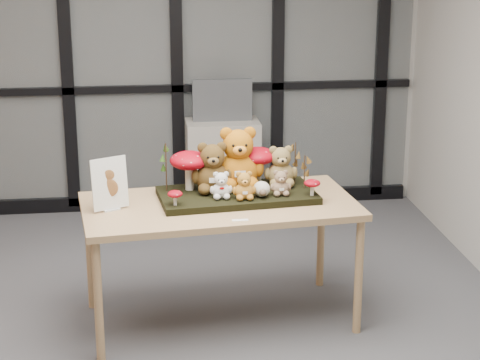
{
  "coord_description": "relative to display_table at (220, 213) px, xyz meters",
  "views": [
    {
      "loc": [
        0.09,
        -4.71,
        2.46
      ],
      "look_at": [
        0.7,
        0.21,
        0.93
      ],
      "focal_mm": 65.0,
      "sensor_mm": 36.0,
      "label": 1
    }
  ],
  "objects": [
    {
      "name": "bear_white_bow",
      "position": [
        0.01,
        -0.02,
        0.2
      ],
      "size": [
        0.15,
        0.14,
        0.18
      ],
      "primitive_type": null,
      "rotation": [
        0.0,
        0.0,
        0.1
      ],
      "color": "white",
      "rests_on": "diorama_tray"
    },
    {
      "name": "mushroom_back_left",
      "position": [
        -0.17,
        0.16,
        0.24
      ],
      "size": [
        0.24,
        0.24,
        0.27
      ],
      "primitive_type": null,
      "color": "maroon",
      "rests_on": "diorama_tray"
    },
    {
      "name": "bear_beige_small",
      "position": [
        0.37,
        -0.01,
        0.19
      ],
      "size": [
        0.14,
        0.13,
        0.17
      ],
      "primitive_type": null,
      "rotation": [
        0.0,
        0.0,
        0.1
      ],
      "color": "#8D6D51",
      "rests_on": "diorama_tray"
    },
    {
      "name": "mushroom_back_right",
      "position": [
        0.26,
        0.24,
        0.24
      ],
      "size": [
        0.23,
        0.23,
        0.26
      ],
      "primitive_type": null,
      "color": "maroon",
      "rests_on": "diorama_tray"
    },
    {
      "name": "mushroom_front_right",
      "position": [
        0.56,
        -0.04,
        0.16
      ],
      "size": [
        0.1,
        0.1,
        0.11
      ],
      "primitive_type": null,
      "color": "maroon",
      "rests_on": "diorama_tray"
    },
    {
      "name": "plush_cream_hedgehog",
      "position": [
        0.25,
        -0.03,
        0.16
      ],
      "size": [
        0.09,
        0.08,
        0.1
      ],
      "primitive_type": null,
      "rotation": [
        0.0,
        0.0,
        0.1
      ],
      "color": "beige",
      "rests_on": "diorama_tray"
    },
    {
      "name": "label_card",
      "position": [
        0.09,
        -0.32,
        0.07
      ],
      "size": [
        0.09,
        0.03,
        0.0
      ],
      "primitive_type": "cube",
      "color": "white",
      "rests_on": "display_table"
    },
    {
      "name": "display_table",
      "position": [
        0.0,
        0.0,
        0.0
      ],
      "size": [
        1.73,
        0.99,
        0.77
      ],
      "rotation": [
        0.0,
        0.0,
        0.1
      ],
      "color": "tan",
      "rests_on": "floor"
    },
    {
      "name": "sign_holder",
      "position": [
        -0.65,
        -0.05,
        0.22
      ],
      "size": [
        0.22,
        0.13,
        0.32
      ],
      "rotation": [
        0.0,
        0.0,
        0.44
      ],
      "color": "silver",
      "rests_on": "display_table"
    },
    {
      "name": "sprig_dry_far_right",
      "position": [
        0.5,
        0.22,
        0.24
      ],
      "size": [
        0.05,
        0.05,
        0.27
      ],
      "primitive_type": null,
      "color": "brown",
      "rests_on": "diorama_tray"
    },
    {
      "name": "sprig_green_far_left",
      "position": [
        -0.31,
        0.15,
        0.26
      ],
      "size": [
        0.05,
        0.05,
        0.3
      ],
      "primitive_type": null,
      "color": "#11350C",
      "rests_on": "diorama_tray"
    },
    {
      "name": "glass_partition",
      "position": [
        -0.58,
        2.22,
        0.71
      ],
      "size": [
        4.9,
        0.06,
        2.78
      ],
      "color": "#2D383F",
      "rests_on": "floor"
    },
    {
      "name": "room_shell",
      "position": [
        -0.58,
        -0.25,
        0.97
      ],
      "size": [
        5.0,
        5.0,
        5.0
      ],
      "color": "#B1AEA7",
      "rests_on": "floor"
    },
    {
      "name": "diorama_tray",
      "position": [
        0.12,
        0.07,
        0.09
      ],
      "size": [
        0.99,
        0.57,
        0.04
      ],
      "primitive_type": "cube",
      "rotation": [
        0.0,
        0.0,
        0.1
      ],
      "color": "black",
      "rests_on": "display_table"
    },
    {
      "name": "bear_pooh_yellow",
      "position": [
        0.14,
        0.18,
        0.32
      ],
      "size": [
        0.35,
        0.32,
        0.42
      ],
      "primitive_type": null,
      "rotation": [
        0.0,
        0.0,
        0.1
      ],
      "color": "#B66510",
      "rests_on": "diorama_tray"
    },
    {
      "name": "monitor",
      "position": [
        0.23,
        2.02,
        0.27
      ],
      "size": [
        0.49,
        0.05,
        0.35
      ],
      "color": "#52555A",
      "rests_on": "cabinet"
    },
    {
      "name": "bear_brown_medium",
      "position": [
        -0.03,
        0.12,
        0.28
      ],
      "size": [
        0.28,
        0.26,
        0.34
      ],
      "primitive_type": null,
      "rotation": [
        0.0,
        0.0,
        0.1
      ],
      "color": "#4D3615",
      "rests_on": "diorama_tray"
    },
    {
      "name": "bear_small_yellow",
      "position": [
        0.14,
        -0.06,
        0.2
      ],
      "size": [
        0.16,
        0.14,
        0.19
      ],
      "primitive_type": null,
      "rotation": [
        0.0,
        0.0,
        0.1
      ],
      "color": "#BA7A27",
      "rests_on": "diorama_tray"
    },
    {
      "name": "cabinet",
      "position": [
        0.23,
        2.01,
        -0.31
      ],
      "size": [
        0.6,
        0.35,
        0.81
      ],
      "primitive_type": "cube",
      "color": "#AFA89C",
      "rests_on": "floor"
    },
    {
      "name": "mushroom_front_left",
      "position": [
        -0.27,
        -0.13,
        0.16
      ],
      "size": [
        0.09,
        0.09,
        0.1
      ],
      "primitive_type": null,
      "color": "maroon",
      "rests_on": "diorama_tray"
    },
    {
      "name": "floor",
      "position": [
        -0.58,
        -0.25,
        -0.71
      ],
      "size": [
        5.0,
        5.0,
        0.0
      ],
      "primitive_type": "plane",
      "color": "#58585D",
      "rests_on": "ground"
    },
    {
      "name": "sprig_dry_mid_right",
      "position": [
        0.54,
        0.1,
        0.21
      ],
      "size": [
        0.05,
        0.05,
        0.21
      ],
      "primitive_type": null,
      "color": "brown",
      "rests_on": "diorama_tray"
    },
    {
      "name": "sprig_green_centre",
      "position": [
        0.02,
        0.25,
        0.21
      ],
      "size": [
        0.05,
        0.05,
        0.2
      ],
      "primitive_type": null,
      "color": "#11350C",
      "rests_on": "diorama_tray"
    },
    {
      "name": "sprig_green_mid_left",
      "position": [
        -0.16,
        0.22,
        0.22
      ],
      "size": [
        0.05,
        0.05,
        0.23
      ],
      "primitive_type": null,
      "color": "#11350C",
      "rests_on": "diorama_tray"
    },
    {
      "name": "bear_tan_back",
      "position": [
        0.41,
        0.19,
        0.25
      ],
      "size": [
        0.23,
        0.21,
        0.28
      ],
      "primitive_type": null,
      "rotation": [
        0.0,
        0.0,
        0.1
      ],
      "color": "olive",
      "rests_on": "diorama_tray"
    }
  ]
}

